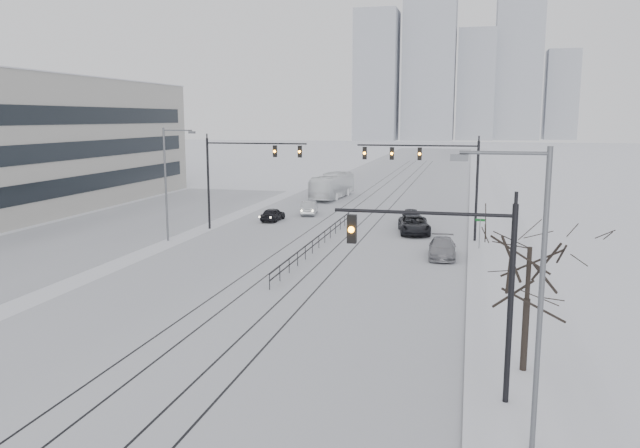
{
  "coord_description": "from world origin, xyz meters",
  "views": [
    {
      "loc": [
        10.9,
        -14.95,
        9.75
      ],
      "look_at": [
        1.91,
        22.41,
        3.2
      ],
      "focal_mm": 35.0,
      "sensor_mm": 36.0,
      "label": 1
    }
  ],
  "objects_px": {
    "sedan_nb_far": "(411,216)",
    "box_truck": "(332,186)",
    "sedan_sb_inner": "(273,214)",
    "bare_tree": "(529,260)",
    "sedan_sb_outer": "(309,208)",
    "sedan_nb_front": "(414,225)",
    "sedan_nb_right": "(442,248)",
    "traffic_mast_near": "(462,274)"
  },
  "relations": [
    {
      "from": "sedan_nb_front",
      "to": "sedan_nb_far",
      "type": "distance_m",
      "value": 5.03
    },
    {
      "from": "sedan_nb_front",
      "to": "box_truck",
      "type": "xyz_separation_m",
      "value": [
        -11.89,
        21.54,
        0.76
      ]
    },
    {
      "from": "sedan_sb_inner",
      "to": "bare_tree",
      "type": "bearing_deg",
      "value": 124.89
    },
    {
      "from": "sedan_nb_front",
      "to": "sedan_nb_right",
      "type": "bearing_deg",
      "value": -82.33
    },
    {
      "from": "sedan_nb_front",
      "to": "sedan_nb_right",
      "type": "distance_m",
      "value": 9.26
    },
    {
      "from": "sedan_nb_front",
      "to": "sedan_nb_far",
      "type": "xyz_separation_m",
      "value": [
        -0.75,
        4.98,
        -0.06
      ]
    },
    {
      "from": "sedan_sb_inner",
      "to": "sedan_nb_far",
      "type": "distance_m",
      "value": 13.09
    },
    {
      "from": "sedan_sb_outer",
      "to": "sedan_nb_far",
      "type": "relative_size",
      "value": 1.03
    },
    {
      "from": "sedan_nb_front",
      "to": "sedan_nb_right",
      "type": "relative_size",
      "value": 1.16
    },
    {
      "from": "bare_tree",
      "to": "box_truck",
      "type": "relative_size",
      "value": 0.56
    },
    {
      "from": "sedan_sb_inner",
      "to": "sedan_nb_right",
      "type": "bearing_deg",
      "value": 145.77
    },
    {
      "from": "traffic_mast_near",
      "to": "sedan_nb_far",
      "type": "bearing_deg",
      "value": 97.83
    },
    {
      "from": "sedan_sb_outer",
      "to": "sedan_sb_inner",
      "type": "bearing_deg",
      "value": 54.53
    },
    {
      "from": "sedan_nb_front",
      "to": "sedan_nb_right",
      "type": "height_order",
      "value": "sedan_nb_front"
    },
    {
      "from": "sedan_nb_right",
      "to": "box_truck",
      "type": "bearing_deg",
      "value": 113.41
    },
    {
      "from": "bare_tree",
      "to": "sedan_sb_inner",
      "type": "relative_size",
      "value": 1.64
    },
    {
      "from": "sedan_nb_front",
      "to": "box_truck",
      "type": "height_order",
      "value": "box_truck"
    },
    {
      "from": "sedan_nb_right",
      "to": "bare_tree",
      "type": "bearing_deg",
      "value": -81.05
    },
    {
      "from": "sedan_sb_outer",
      "to": "box_truck",
      "type": "relative_size",
      "value": 0.39
    },
    {
      "from": "bare_tree",
      "to": "box_truck",
      "type": "bearing_deg",
      "value": 110.29
    },
    {
      "from": "sedan_sb_inner",
      "to": "sedan_sb_outer",
      "type": "height_order",
      "value": "sedan_sb_outer"
    },
    {
      "from": "bare_tree",
      "to": "sedan_nb_far",
      "type": "distance_m",
      "value": 34.79
    },
    {
      "from": "sedan_sb_inner",
      "to": "sedan_sb_outer",
      "type": "xyz_separation_m",
      "value": [
        2.38,
        4.71,
        0.05
      ]
    },
    {
      "from": "sedan_nb_far",
      "to": "sedan_nb_right",
      "type": "bearing_deg",
      "value": -81.6
    },
    {
      "from": "bare_tree",
      "to": "sedan_nb_right",
      "type": "distance_m",
      "value": 20.7
    },
    {
      "from": "sedan_sb_inner",
      "to": "sedan_nb_far",
      "type": "relative_size",
      "value": 0.92
    },
    {
      "from": "bare_tree",
      "to": "sedan_sb_outer",
      "type": "relative_size",
      "value": 1.46
    },
    {
      "from": "bare_tree",
      "to": "sedan_nb_right",
      "type": "relative_size",
      "value": 1.31
    },
    {
      "from": "sedan_sb_inner",
      "to": "sedan_nb_far",
      "type": "height_order",
      "value": "sedan_nb_far"
    },
    {
      "from": "sedan_nb_front",
      "to": "box_truck",
      "type": "bearing_deg",
      "value": 109.31
    },
    {
      "from": "sedan_sb_inner",
      "to": "traffic_mast_near",
      "type": "bearing_deg",
      "value": 119.61
    },
    {
      "from": "traffic_mast_near",
      "to": "sedan_sb_inner",
      "type": "distance_m",
      "value": 39.81
    },
    {
      "from": "traffic_mast_near",
      "to": "sedan_sb_outer",
      "type": "bearing_deg",
      "value": 111.41
    },
    {
      "from": "sedan_nb_far",
      "to": "box_truck",
      "type": "bearing_deg",
      "value": 118.14
    },
    {
      "from": "sedan_sb_outer",
      "to": "box_truck",
      "type": "xyz_separation_m",
      "value": [
        -0.52,
        13.36,
        0.82
      ]
    },
    {
      "from": "sedan_sb_inner",
      "to": "sedan_sb_outer",
      "type": "distance_m",
      "value": 5.28
    },
    {
      "from": "sedan_sb_inner",
      "to": "box_truck",
      "type": "bearing_deg",
      "value": -93.38
    },
    {
      "from": "sedan_nb_far",
      "to": "sedan_sb_inner",
      "type": "bearing_deg",
      "value": -179.17
    },
    {
      "from": "bare_tree",
      "to": "sedan_sb_inner",
      "type": "xyz_separation_m",
      "value": [
        -20.47,
        32.26,
        -3.86
      ]
    },
    {
      "from": "traffic_mast_near",
      "to": "sedan_nb_front",
      "type": "distance_m",
      "value": 32.31
    },
    {
      "from": "sedan_nb_far",
      "to": "bare_tree",
      "type": "bearing_deg",
      "value": -83.33
    },
    {
      "from": "sedan_sb_inner",
      "to": "sedan_nb_right",
      "type": "xyz_separation_m",
      "value": [
        16.5,
        -12.31,
        0.04
      ]
    }
  ]
}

